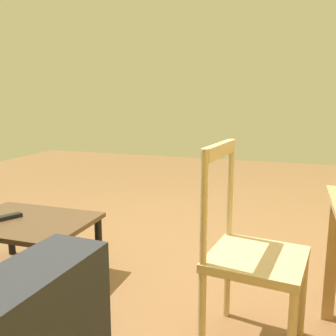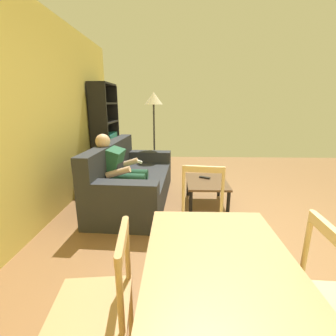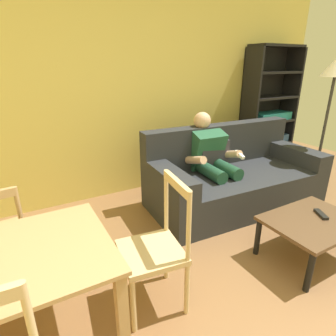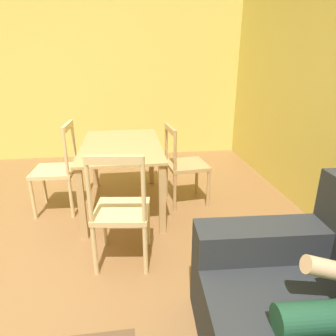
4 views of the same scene
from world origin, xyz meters
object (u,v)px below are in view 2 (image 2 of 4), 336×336
at_px(couch, 131,181).
at_px(dining_chair_facing_couch, 201,221).
at_px(bookshelf, 105,139).
at_px(dining_chair_near_wall, 97,306).
at_px(coffee_table, 207,184).
at_px(tv_remote, 205,178).
at_px(person_lounging, 122,170).
at_px(floor_lamp, 154,106).
at_px(dining_table, 222,285).

relative_size(couch, dining_chair_facing_couch, 2.26).
xyz_separation_m(bookshelf, dining_chair_near_wall, (-3.95, -1.06, -0.35)).
relative_size(coffee_table, tv_remote, 4.81).
bearing_deg(dining_chair_facing_couch, coffee_table, -9.30).
distance_m(bookshelf, dining_chair_near_wall, 4.11).
bearing_deg(person_lounging, floor_lamp, -12.77).
bearing_deg(floor_lamp, dining_table, -169.93).
xyz_separation_m(coffee_table, dining_table, (-2.42, 0.24, 0.27)).
xyz_separation_m(couch, dining_chair_near_wall, (-2.55, -0.27, 0.12)).
relative_size(couch, dining_table, 1.65).
bearing_deg(floor_lamp, person_lounging, 167.23).
bearing_deg(tv_remote, dining_chair_near_wall, 8.28).
bearing_deg(dining_chair_near_wall, person_lounging, 8.80).
bearing_deg(couch, floor_lamp, -11.98).
relative_size(dining_table, floor_lamp, 0.75).
xyz_separation_m(dining_chair_facing_couch, floor_lamp, (2.85, 0.69, 1.02)).
height_order(couch, dining_table, couch).
height_order(coffee_table, dining_chair_near_wall, dining_chair_near_wall).
height_order(person_lounging, bookshelf, bookshelf).
distance_m(couch, person_lounging, 0.38).
relative_size(couch, person_lounging, 1.94).
bearing_deg(floor_lamp, dining_chair_facing_couch, -166.46).
bearing_deg(person_lounging, tv_remote, -78.35).
distance_m(coffee_table, dining_table, 2.45).
distance_m(person_lounging, dining_chair_facing_couch, 1.66).
distance_m(person_lounging, bookshelf, 1.83).
xyz_separation_m(couch, coffee_table, (-0.13, -1.19, 0.01)).
relative_size(coffee_table, dining_chair_near_wall, 0.92).
bearing_deg(floor_lamp, couch, 168.02).
bearing_deg(dining_chair_facing_couch, floor_lamp, 13.54).
bearing_deg(dining_table, person_lounging, 24.36).
distance_m(person_lounging, tv_remote, 1.30).
distance_m(bookshelf, floor_lamp, 1.26).
xyz_separation_m(dining_table, dining_chair_facing_couch, (0.99, -0.00, -0.15)).
bearing_deg(dining_table, floor_lamp, 10.07).
bearing_deg(couch, dining_chair_near_wall, -173.85).
distance_m(bookshelf, dining_chair_facing_couch, 3.46).
distance_m(couch, floor_lamp, 1.75).
relative_size(person_lounging, floor_lamp, 0.64).
bearing_deg(dining_table, tv_remote, -4.99).
relative_size(dining_chair_near_wall, floor_lamp, 0.51).
distance_m(person_lounging, dining_chair_near_wall, 2.31).
bearing_deg(coffee_table, dining_chair_facing_couch, 170.70).
height_order(person_lounging, dining_table, person_lounging).
distance_m(coffee_table, tv_remote, 0.14).
bearing_deg(bookshelf, dining_chair_near_wall, -165.03).
relative_size(tv_remote, dining_chair_facing_couch, 0.18).
bearing_deg(tv_remote, couch, -62.46).
bearing_deg(dining_chair_facing_couch, dining_table, 179.77).
distance_m(dining_table, dining_chair_near_wall, 0.70).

